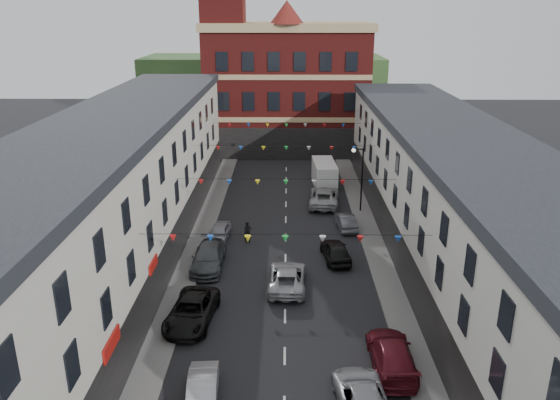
{
  "coord_description": "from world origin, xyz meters",
  "views": [
    {
      "loc": [
        0.07,
        -32.74,
        17.53
      ],
      "look_at": [
        -0.45,
        7.19,
        3.52
      ],
      "focal_mm": 35.0,
      "sensor_mm": 36.0,
      "label": 1
    }
  ],
  "objects_px": {
    "street_lamp": "(359,171)",
    "moving_car": "(287,277)",
    "car_left_d": "(208,257)",
    "car_right_b": "(363,397)",
    "car_left_c": "(192,311)",
    "white_van": "(324,174)",
    "car_left_e": "(219,232)",
    "pedestrian": "(248,232)",
    "car_left_b": "(202,391)",
    "car_right_f": "(324,197)",
    "car_right_c": "(392,354)",
    "car_right_d": "(336,251)",
    "car_right_e": "(346,221)"
  },
  "relations": [
    {
      "from": "moving_car",
      "to": "car_right_c",
      "type": "bearing_deg",
      "value": 124.3
    },
    {
      "from": "street_lamp",
      "to": "moving_car",
      "type": "bearing_deg",
      "value": -114.11
    },
    {
      "from": "car_left_e",
      "to": "car_right_c",
      "type": "distance_m",
      "value": 19.58
    },
    {
      "from": "street_lamp",
      "to": "pedestrian",
      "type": "distance_m",
      "value": 12.24
    },
    {
      "from": "moving_car",
      "to": "white_van",
      "type": "height_order",
      "value": "white_van"
    },
    {
      "from": "car_left_c",
      "to": "white_van",
      "type": "relative_size",
      "value": 0.95
    },
    {
      "from": "car_left_e",
      "to": "pedestrian",
      "type": "xyz_separation_m",
      "value": [
        2.3,
        -0.49,
        0.23
      ]
    },
    {
      "from": "street_lamp",
      "to": "car_left_b",
      "type": "height_order",
      "value": "street_lamp"
    },
    {
      "from": "car_left_e",
      "to": "pedestrian",
      "type": "bearing_deg",
      "value": -6.45
    },
    {
      "from": "car_right_d",
      "to": "car_right_f",
      "type": "xyz_separation_m",
      "value": [
        -0.09,
        12.03,
        0.07
      ]
    },
    {
      "from": "car_left_e",
      "to": "car_right_f",
      "type": "xyz_separation_m",
      "value": [
        8.9,
        8.46,
        0.17
      ]
    },
    {
      "from": "street_lamp",
      "to": "car_right_f",
      "type": "xyz_separation_m",
      "value": [
        -2.95,
        1.92,
        -3.09
      ]
    },
    {
      "from": "car_left_d",
      "to": "car_right_d",
      "type": "xyz_separation_m",
      "value": [
        9.19,
        1.34,
        -0.04
      ]
    },
    {
      "from": "car_left_b",
      "to": "white_van",
      "type": "distance_m",
      "value": 34.67
    },
    {
      "from": "car_left_e",
      "to": "moving_car",
      "type": "height_order",
      "value": "moving_car"
    },
    {
      "from": "moving_car",
      "to": "white_van",
      "type": "relative_size",
      "value": 0.93
    },
    {
      "from": "car_right_b",
      "to": "white_van",
      "type": "height_order",
      "value": "white_van"
    },
    {
      "from": "car_right_d",
      "to": "car_right_e",
      "type": "relative_size",
      "value": 1.12
    },
    {
      "from": "street_lamp",
      "to": "pedestrian",
      "type": "xyz_separation_m",
      "value": [
        -9.55,
        -7.03,
        -3.03
      ]
    },
    {
      "from": "car_right_b",
      "to": "car_right_c",
      "type": "height_order",
      "value": "car_right_c"
    },
    {
      "from": "car_left_c",
      "to": "pedestrian",
      "type": "height_order",
      "value": "pedestrian"
    },
    {
      "from": "car_right_e",
      "to": "car_left_b",
      "type": "bearing_deg",
      "value": 62.44
    },
    {
      "from": "car_left_d",
      "to": "car_right_b",
      "type": "bearing_deg",
      "value": -57.73
    },
    {
      "from": "car_right_d",
      "to": "moving_car",
      "type": "bearing_deg",
      "value": 42.6
    },
    {
      "from": "car_right_c",
      "to": "pedestrian",
      "type": "xyz_separation_m",
      "value": [
        -8.5,
        15.84,
        0.1
      ]
    },
    {
      "from": "street_lamp",
      "to": "car_right_d",
      "type": "relative_size",
      "value": 1.38
    },
    {
      "from": "car_left_e",
      "to": "car_right_f",
      "type": "distance_m",
      "value": 12.28
    },
    {
      "from": "white_van",
      "to": "car_right_f",
      "type": "bearing_deg",
      "value": -96.74
    },
    {
      "from": "car_left_e",
      "to": "car_right_b",
      "type": "height_order",
      "value": "car_right_b"
    },
    {
      "from": "car_left_d",
      "to": "car_right_c",
      "type": "relative_size",
      "value": 1.01
    },
    {
      "from": "car_left_b",
      "to": "car_right_f",
      "type": "distance_m",
      "value": 28.61
    },
    {
      "from": "street_lamp",
      "to": "car_left_e",
      "type": "bearing_deg",
      "value": -151.09
    },
    {
      "from": "moving_car",
      "to": "car_left_c",
      "type": "bearing_deg",
      "value": 40.0
    },
    {
      "from": "car_right_b",
      "to": "moving_car",
      "type": "xyz_separation_m",
      "value": [
        -3.46,
        11.75,
        0.04
      ]
    },
    {
      "from": "moving_car",
      "to": "white_van",
      "type": "bearing_deg",
      "value": -97.62
    },
    {
      "from": "car_left_c",
      "to": "car_right_f",
      "type": "distance_m",
      "value": 22.54
    },
    {
      "from": "car_left_e",
      "to": "white_van",
      "type": "xyz_separation_m",
      "value": [
        9.3,
        14.61,
        0.6
      ]
    },
    {
      "from": "car_left_c",
      "to": "car_right_f",
      "type": "bearing_deg",
      "value": 72.0
    },
    {
      "from": "car_left_d",
      "to": "car_right_c",
      "type": "height_order",
      "value": "car_left_d"
    },
    {
      "from": "car_left_c",
      "to": "white_van",
      "type": "height_order",
      "value": "white_van"
    },
    {
      "from": "car_left_d",
      "to": "moving_car",
      "type": "distance_m",
      "value": 6.33
    },
    {
      "from": "car_left_b",
      "to": "car_right_b",
      "type": "bearing_deg",
      "value": -7.06
    },
    {
      "from": "car_left_b",
      "to": "car_left_e",
      "type": "relative_size",
      "value": 1.04
    },
    {
      "from": "moving_car",
      "to": "pedestrian",
      "type": "relative_size",
      "value": 2.99
    },
    {
      "from": "car_left_b",
      "to": "car_right_b",
      "type": "height_order",
      "value": "car_right_b"
    },
    {
      "from": "car_right_e",
      "to": "car_right_f",
      "type": "xyz_separation_m",
      "value": [
        -1.47,
        5.87,
        0.18
      ]
    },
    {
      "from": "moving_car",
      "to": "car_right_b",
      "type": "bearing_deg",
      "value": 108.6
    },
    {
      "from": "car_left_e",
      "to": "car_right_c",
      "type": "bearing_deg",
      "value": -50.99
    },
    {
      "from": "car_left_d",
      "to": "moving_car",
      "type": "height_order",
      "value": "car_left_d"
    },
    {
      "from": "car_left_c",
      "to": "car_right_d",
      "type": "distance_m",
      "value": 12.58
    }
  ]
}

